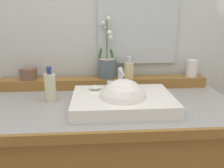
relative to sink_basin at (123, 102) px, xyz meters
The scene contains 10 objects.
wall_back 0.68m from the sink_basin, 99.31° to the left, with size 3.21×0.20×2.73m, color silver.
back_ledge 0.34m from the sink_basin, 104.01° to the left, with size 1.27×0.10×0.06m, color olive.
sink_basin is the anchor object (origin of this frame).
soap_bar 0.18m from the sink_basin, 142.14° to the left, with size 0.07×0.04×0.02m, color silver.
potted_plant 0.37m from the sink_basin, 99.79° to the left, with size 0.12×0.12×0.37m.
soap_dispenser 0.33m from the sink_basin, 76.92° to the left, with size 0.06×0.06×0.13m.
tumbler_cup 0.58m from the sink_basin, 34.80° to the left, with size 0.07×0.07×0.11m, color white.
trinket_box 0.63m from the sink_basin, 148.87° to the left, with size 0.08×0.07×0.07m, color brown.
lotion_bottle 0.39m from the sink_basin, 162.14° to the left, with size 0.06×0.06×0.18m.
mirror 0.56m from the sink_basin, 71.13° to the left, with size 0.49×0.02×0.55m, color silver.
Camera 1 is at (-0.04, -1.09, 1.32)m, focal length 36.03 mm.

